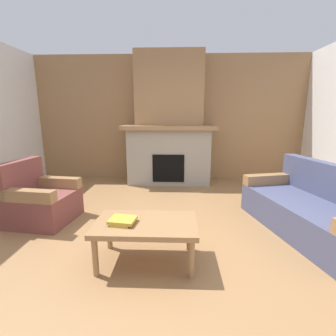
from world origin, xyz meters
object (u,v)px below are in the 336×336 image
at_px(fireplace, 169,128).
at_px(coffee_table, 146,227).
at_px(couch, 312,210).
at_px(armchair, 40,201).

bearing_deg(fireplace, coffee_table, -92.34).
height_order(couch, armchair, same).
bearing_deg(fireplace, couch, -50.72).
distance_m(couch, coffee_table, 2.13).
distance_m(fireplace, couch, 3.09).
xyz_separation_m(fireplace, armchair, (-1.70, -2.11, -0.87)).
height_order(fireplace, armchair, fireplace).
height_order(couch, coffee_table, couch).
xyz_separation_m(fireplace, coffee_table, (-0.12, -3.03, -0.79)).
bearing_deg(armchair, couch, -2.90).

